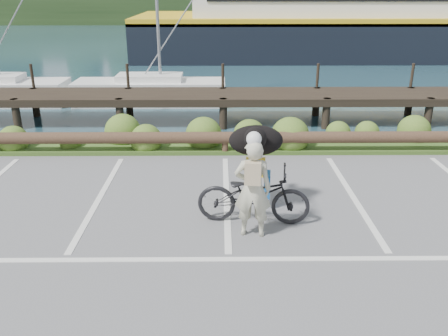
{
  "coord_description": "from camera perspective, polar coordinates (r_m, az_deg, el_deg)",
  "views": [
    {
      "loc": [
        -0.13,
        -6.88,
        4.07
      ],
      "look_at": [
        -0.06,
        0.78,
        1.1
      ],
      "focal_mm": 38.0,
      "sensor_mm": 36.0,
      "label": 1
    }
  ],
  "objects": [
    {
      "name": "bicycle",
      "position": [
        8.55,
        3.57,
        -3.28
      ],
      "size": [
        2.09,
        0.92,
        1.07
      ],
      "primitive_type": "imported",
      "rotation": [
        0.0,
        0.0,
        1.46
      ],
      "color": "black",
      "rests_on": "ground"
    },
    {
      "name": "log_rail",
      "position": [
        12.18,
        0.13,
        1.66
      ],
      "size": [
        32.0,
        0.3,
        0.6
      ],
      "primitive_type": null,
      "color": "#443021",
      "rests_on": "ground"
    },
    {
      "name": "cyclist",
      "position": [
        7.98,
        3.48,
        -2.53
      ],
      "size": [
        0.67,
        0.48,
        1.72
      ],
      "primitive_type": "imported",
      "rotation": [
        0.0,
        0.0,
        3.03
      ],
      "color": "#BCBA9F",
      "rests_on": "ground"
    },
    {
      "name": "vegetation_strip",
      "position": [
        12.82,
        0.1,
        2.91
      ],
      "size": [
        34.0,
        1.6,
        0.1
      ],
      "primitive_type": "cube",
      "color": "#3D5B21",
      "rests_on": "ground"
    },
    {
      "name": "ground",
      "position": [
        7.99,
        0.51,
        -9.42
      ],
      "size": [
        72.0,
        72.0,
        0.0
      ],
      "primitive_type": "plane",
      "color": "#59595C"
    },
    {
      "name": "dog",
      "position": [
        8.86,
        3.86,
        3.32
      ],
      "size": [
        0.6,
        1.06,
        0.59
      ],
      "primitive_type": "ellipsoid",
      "rotation": [
        0.0,
        0.0,
        1.46
      ],
      "color": "black",
      "rests_on": "bicycle"
    },
    {
      "name": "harbor_backdrop",
      "position": [
        85.49,
        -0.19,
        18.44
      ],
      "size": [
        170.0,
        160.0,
        30.0
      ],
      "color": "#1B3843",
      "rests_on": "ground"
    }
  ]
}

